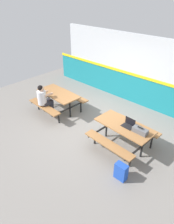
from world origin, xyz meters
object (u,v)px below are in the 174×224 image
object	(u,v)px
backpack_dark	(121,171)
picnic_table_right	(124,130)
picnic_table_left	(59,97)
student_nearer	(44,98)
laptop_dark	(128,125)
toolbox_grey	(140,131)

from	to	relation	value
backpack_dark	picnic_table_right	bearing A→B (deg)	123.11
picnic_table_left	student_nearer	distance (m)	0.58
backpack_dark	laptop_dark	bearing A→B (deg)	118.05
picnic_table_left	backpack_dark	distance (m)	3.69
laptop_dark	toolbox_grey	size ratio (longest dim) A/B	0.82
picnic_table_right	student_nearer	xyz separation A→B (m)	(-2.97, -0.52, 0.14)
student_nearer	backpack_dark	xyz separation A→B (m)	(3.63, -0.49, -0.49)
picnic_table_right	student_nearer	distance (m)	3.02
laptop_dark	picnic_table_left	bearing A→B (deg)	-180.00
toolbox_grey	backpack_dark	bearing A→B (deg)	-80.49
laptop_dark	backpack_dark	distance (m)	1.31
picnic_table_left	backpack_dark	xyz separation A→B (m)	(3.52, -1.04, -0.36)
laptop_dark	student_nearer	bearing A→B (deg)	-169.82
picnic_table_right	toolbox_grey	distance (m)	0.55
picnic_table_left	picnic_table_right	bearing A→B (deg)	-0.65
student_nearer	backpack_dark	size ratio (longest dim) A/B	2.74
picnic_table_left	toolbox_grey	xyz separation A→B (m)	(3.36, -0.06, 0.24)
picnic_table_left	toolbox_grey	world-z (taller)	toolbox_grey
picnic_table_right	laptop_dark	distance (m)	0.24
student_nearer	laptop_dark	world-z (taller)	student_nearer
student_nearer	toolbox_grey	xyz separation A→B (m)	(3.46, 0.50, 0.10)
backpack_dark	student_nearer	bearing A→B (deg)	172.36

